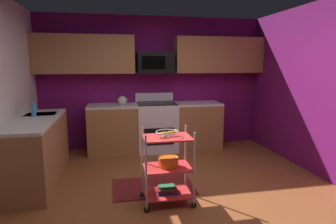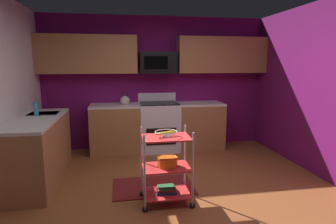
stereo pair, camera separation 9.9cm
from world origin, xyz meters
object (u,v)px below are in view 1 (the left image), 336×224
Objects in this scene: fruit_bowl at (167,133)px; dish_soap_bottle at (34,110)px; rolling_cart at (167,167)px; mixing_bowl_large at (168,162)px; microwave at (155,63)px; oven_range at (157,126)px; book_stack at (167,190)px; kettle at (122,101)px.

fruit_bowl is 1.36× the size of dish_soap_bottle.
rolling_cart is 0.07m from mixing_bowl_large.
rolling_cart is 3.36× the size of fruit_bowl.
fruit_bowl is (-0.21, -2.25, -0.82)m from microwave.
rolling_cart is (-0.21, -2.15, -0.02)m from oven_range.
mixing_bowl_large is 1.26× the size of dish_soap_bottle.
rolling_cart is (-0.21, -2.25, -1.25)m from microwave.
rolling_cart is 0.29m from book_stack.
dish_soap_bottle reaches higher than fruit_bowl.
mixing_bowl_large is 2.25m from kettle.
fruit_bowl is 1.03× the size of kettle.
oven_range is at bearing 84.91° from mixing_bowl_large.
book_stack is (-0.00, -0.00, -0.71)m from fruit_bowl.
microwave reaches higher than dish_soap_bottle.
fruit_bowl is at bearing -78.38° from kettle.
fruit_bowl reaches higher than mixing_bowl_large.
dish_soap_bottle reaches higher than rolling_cart.
kettle reaches higher than mixing_bowl_large.
mixing_bowl_large is (0.01, -0.00, -0.36)m from fruit_bowl.
dish_soap_bottle is (-1.31, -0.98, 0.02)m from kettle.
book_stack is (-0.21, -2.25, -1.54)m from microwave.
oven_range is 2.16m from mixing_bowl_large.
dish_soap_bottle reaches higher than oven_range.
fruit_bowl is 1.06× the size of book_stack.
rolling_cart is 4.57× the size of dish_soap_bottle.
oven_range is 2.16m from rolling_cart.
kettle is (-0.44, 2.15, 0.83)m from book_stack.
book_stack is at bearing -95.46° from oven_range.
dish_soap_bottle is (-1.96, -1.09, -0.68)m from microwave.
microwave is 2.73× the size of book_stack.
fruit_bowl is (0.00, 0.00, 0.42)m from rolling_cart.
microwave reaches higher than mixing_bowl_large.
rolling_cart is 3.63× the size of mixing_bowl_large.
rolling_cart is at bearing 180.00° from mixing_bowl_large.
microwave is 2.78× the size of mixing_bowl_large.
dish_soap_bottle is at bearing -150.97° from microwave.
book_stack is (-0.00, 0.00, -0.29)m from rolling_cart.
mixing_bowl_large reaches higher than book_stack.
dish_soap_bottle is at bearing 146.32° from book_stack.
fruit_bowl is at bearing -95.20° from microwave.
rolling_cart is at bearing -33.68° from dish_soap_bottle.
book_stack is 0.97× the size of kettle.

